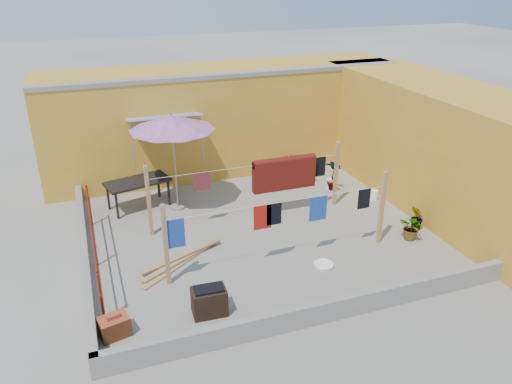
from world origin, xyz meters
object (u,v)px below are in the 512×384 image
Objects in this scene: water_jug_b at (374,195)px; green_hose at (290,181)px; white_basin at (324,265)px; plant_back_a at (302,172)px; water_jug_a at (330,183)px; patio_umbrella at (172,124)px; outdoor_table at (138,183)px; brazier at (209,301)px; brick_stack at (114,326)px.

water_jug_b reaches higher than green_hose.
white_basin is 1.35× the size of water_jug_b.
water_jug_b is (2.90, 2.61, 0.10)m from white_basin.
white_basin is at bearing -108.84° from plant_back_a.
green_hose is (1.18, 4.53, -0.00)m from white_basin.
patio_umbrella is at bearing 177.11° from water_jug_a.
outdoor_table is at bearing 127.61° from white_basin.
water_jug_b is at bearing -54.36° from water_jug_a.
patio_umbrella is 8.03× the size of water_jug_b.
green_hose reaches higher than white_basin.
brazier reaches higher than water_jug_a.
water_jug_b reaches higher than white_basin.
water_jug_a is 0.91m from plant_back_a.
plant_back_a is at bearing 0.06° from outdoor_table.
brick_stack is 7.88m from plant_back_a.
outdoor_table is at bearing 96.67° from brazier.
patio_umbrella reaches higher than brazier.
brazier is 2.87m from white_basin.
brick_stack is at bearing -179.10° from brazier.
white_basin is 0.63× the size of plant_back_a.
green_hose is at bearing 2.08° from outdoor_table.
plant_back_a reaches higher than water_jug_a.
water_jug_a is 1.37m from water_jug_b.
brick_stack is at bearing -145.87° from water_jug_a.
outdoor_table is 5.53× the size of water_jug_b.
brick_stack is 1.31× the size of white_basin.
white_basin is at bearing -104.55° from green_hose.
water_jug_b is (7.40, 3.36, -0.05)m from brick_stack.
white_basin is at bearing 14.69° from brazier.
brick_stack is 1.63× the size of water_jug_a.
water_jug_b is at bearing -48.06° from green_hose.
outdoor_table reaches higher than plant_back_a.
plant_back_a is at bearing 40.52° from brick_stack.
patio_umbrella is at bearing 65.93° from brick_stack.
outdoor_table reaches higher than water_jug_a.
water_jug_b is 2.58m from green_hose.
plant_back_a is at bearing 6.13° from patio_umbrella.
patio_umbrella is 3.74× the size of plant_back_a.
water_jug_a is at bearing -46.60° from plant_back_a.
green_hose is 0.76× the size of plant_back_a.
water_jug_a is (4.87, 4.45, -0.12)m from brazier.
brick_stack reaches higher than green_hose.
brazier is 2.02× the size of water_jug_b.
water_jug_a is 1.09× the size of water_jug_b.
outdoor_table is at bearing 164.34° from water_jug_b.
patio_umbrella is 5.18m from white_basin.
water_jug_a is 0.51× the size of plant_back_a.
white_basin is at bearing -52.39° from outdoor_table.
patio_umbrella is 1.45× the size of outdoor_table.
brazier is 1.24× the size of green_hose.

